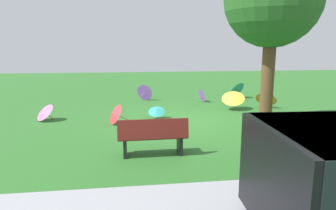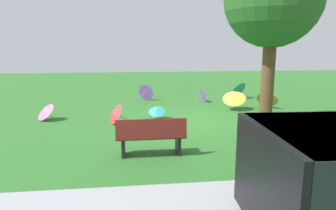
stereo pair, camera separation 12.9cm
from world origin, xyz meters
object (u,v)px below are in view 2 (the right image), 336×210
(parasol_red_1, at_px, (114,114))
(parasol_teal_3, at_px, (237,89))
(park_bench, at_px, (151,136))
(parasol_yellow_2, at_px, (234,97))
(parasol_purple_1, at_px, (204,95))
(parasol_teal_0, at_px, (157,110))
(parasol_orange_0, at_px, (268,98))
(parasol_pink_0, at_px, (44,111))
(shade_tree, at_px, (273,0))
(parasol_purple_0, at_px, (146,92))

(parasol_red_1, relative_size, parasol_teal_3, 0.74)
(park_bench, xyz_separation_m, parasol_yellow_2, (-3.59, -4.68, 0.05))
(park_bench, height_order, parasol_purple_1, park_bench)
(parasol_red_1, bearing_deg, parasol_teal_0, -162.31)
(park_bench, distance_m, parasol_orange_0, 7.05)
(parasol_orange_0, bearing_deg, park_bench, 43.78)
(parasol_pink_0, height_order, parasol_teal_3, parasol_teal_3)
(parasol_purple_1, distance_m, parasol_teal_3, 2.02)
(parasol_teal_0, height_order, parasol_orange_0, parasol_orange_0)
(parasol_yellow_2, bearing_deg, parasol_teal_0, 20.52)
(parasol_teal_3, bearing_deg, parasol_teal_0, 42.21)
(shade_tree, bearing_deg, parasol_purple_0, -57.41)
(parasol_teal_3, bearing_deg, parasol_purple_1, 23.02)
(parasol_red_1, xyz_separation_m, parasol_yellow_2, (-4.61, -1.65, 0.18))
(shade_tree, bearing_deg, parasol_yellow_2, -88.69)
(parasol_yellow_2, bearing_deg, parasol_pink_0, 7.54)
(parasol_purple_0, xyz_separation_m, parasol_pink_0, (3.64, 3.56, -0.06))
(park_bench, relative_size, parasol_pink_0, 1.81)
(parasol_yellow_2, bearing_deg, parasol_red_1, 19.65)
(park_bench, bearing_deg, parasol_red_1, -71.38)
(parasol_teal_3, bearing_deg, parasol_pink_0, 24.03)
(parasol_pink_0, relative_size, parasol_yellow_2, 0.76)
(shade_tree, xyz_separation_m, parasol_teal_0, (3.24, -1.52, -3.49))
(park_bench, height_order, parasol_orange_0, park_bench)
(park_bench, height_order, parasol_pink_0, park_bench)
(park_bench, xyz_separation_m, parasol_teal_3, (-4.68, -7.36, -0.04))
(parasol_purple_1, bearing_deg, parasol_teal_3, -156.98)
(parasol_pink_0, bearing_deg, parasol_orange_0, -172.45)
(park_bench, distance_m, shade_tree, 5.32)
(parasol_teal_0, xyz_separation_m, parasol_purple_1, (-2.41, -3.08, -0.01))
(parasol_pink_0, relative_size, parasol_teal_3, 0.80)
(parasol_yellow_2, bearing_deg, parasol_purple_0, -38.12)
(shade_tree, height_order, parasol_orange_0, shade_tree)
(parasol_pink_0, distance_m, parasol_teal_0, 3.83)
(parasol_orange_0, bearing_deg, parasol_yellow_2, 7.58)
(parasol_purple_0, relative_size, parasol_pink_0, 0.92)
(parasol_purple_1, height_order, parasol_orange_0, parasol_orange_0)
(shade_tree, distance_m, parasol_teal_0, 5.00)
(parasol_purple_0, distance_m, parasol_teal_0, 3.83)
(parasol_orange_0, distance_m, parasol_teal_3, 2.51)
(shade_tree, height_order, parasol_yellow_2, shade_tree)
(shade_tree, xyz_separation_m, parasol_orange_0, (-1.44, -2.91, -3.37))
(parasol_yellow_2, bearing_deg, parasol_orange_0, -172.42)
(parasol_teal_0, relative_size, parasol_teal_3, 0.60)
(parasol_orange_0, bearing_deg, parasol_teal_3, -80.59)
(parasol_teal_0, bearing_deg, parasol_purple_0, -87.32)
(parasol_teal_0, bearing_deg, park_bench, 83.20)
(shade_tree, bearing_deg, parasol_teal_0, -25.20)
(shade_tree, xyz_separation_m, parasol_teal_3, (-1.02, -5.39, -3.37))
(parasol_teal_3, distance_m, parasol_yellow_2, 2.89)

